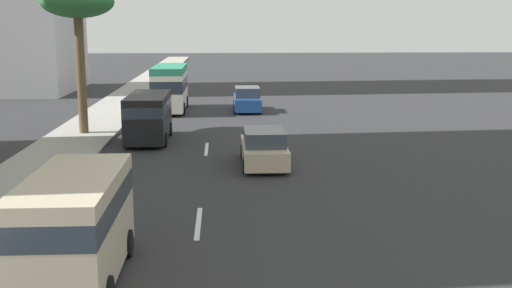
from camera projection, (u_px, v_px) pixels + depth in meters
ground_plane at (208, 133)px, 35.46m from camera, size 198.00×198.00×0.00m
sidewalk_right at (85, 133)px, 35.07m from camera, size 162.00×3.67×0.15m
lane_stripe_mid at (198, 223)px, 19.37m from camera, size 3.20×0.16×0.01m
lane_stripe_far at (206, 149)px, 30.81m from camera, size 3.20×0.16×0.01m
van_lead at (149, 115)px, 32.66m from camera, size 5.36×2.11×2.44m
minibus_second at (170, 86)px, 43.88m from camera, size 6.61×2.26×3.17m
car_third at (264, 148)px, 27.14m from camera, size 4.58×1.92×1.58m
car_fourth at (247, 100)px, 44.01m from camera, size 4.44×1.88×1.71m
van_fifth at (75, 222)px, 14.77m from camera, size 5.14×2.15×2.56m
palm_tree at (78, 6)px, 33.34m from camera, size 3.85×3.85×7.89m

